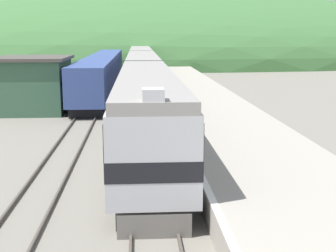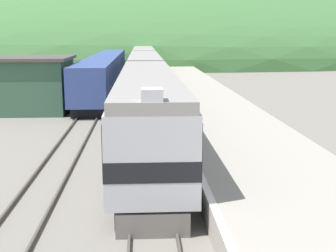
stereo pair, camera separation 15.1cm
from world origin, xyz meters
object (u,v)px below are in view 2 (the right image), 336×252
object	(u,v)px
siding_train	(106,72)
carriage_third	(144,62)
carriage_fourth	(143,55)
carriage_second	(145,75)
express_train_lead_car	(148,111)
carriage_fifth	(143,51)

from	to	relation	value
siding_train	carriage_third	bearing A→B (deg)	70.91
carriage_third	carriage_fourth	size ratio (longest dim) A/B	1.00
carriage_second	express_train_lead_car	bearing A→B (deg)	-90.00
carriage_fourth	siding_train	bearing A→B (deg)	-97.44
express_train_lead_car	carriage_fourth	world-z (taller)	express_train_lead_car
express_train_lead_car	carriage_fifth	distance (m)	82.10
express_train_lead_car	carriage_third	size ratio (longest dim) A/B	1.07
express_train_lead_car	carriage_fifth	size ratio (longest dim) A/B	1.07
siding_train	carriage_fourth	bearing A→B (deg)	82.56
express_train_lead_car	carriage_second	distance (m)	21.18
carriage_second	siding_train	size ratio (longest dim) A/B	0.50
carriage_second	siding_train	xyz separation A→B (m)	(-4.26, 7.99, -0.34)
carriage_second	carriage_third	bearing A→B (deg)	90.00
carriage_third	carriage_second	bearing A→B (deg)	-90.00
express_train_lead_car	carriage_fourth	size ratio (longest dim) A/B	1.07
carriage_third	carriage_fifth	world-z (taller)	same
express_train_lead_car	carriage_second	bearing A→B (deg)	90.00
siding_train	express_train_lead_car	bearing A→B (deg)	-81.68
express_train_lead_car	siding_train	distance (m)	29.48
carriage_fourth	carriage_fifth	world-z (taller)	same
carriage_third	siding_train	distance (m)	13.04
carriage_fourth	carriage_fifth	xyz separation A→B (m)	(0.00, 20.31, 0.00)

